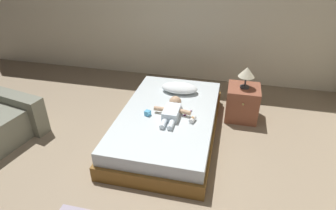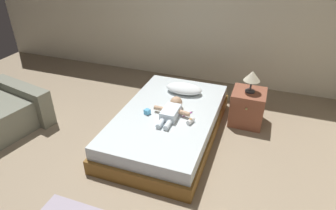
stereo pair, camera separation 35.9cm
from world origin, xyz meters
TOP-DOWN VIEW (x-y plane):
  - ground_plane at (0.00, 0.00)m, footprint 8.00×8.00m
  - wall_behind_bed at (0.00, 3.00)m, footprint 8.00×0.12m
  - bed at (0.24, 1.14)m, footprint 1.21×2.03m
  - pillow at (0.28, 1.70)m, footprint 0.51×0.28m
  - baby at (0.31, 1.10)m, footprint 0.47×0.61m
  - toothbrush at (0.50, 1.17)m, footprint 0.09×0.15m
  - nightstand at (1.17, 1.79)m, footprint 0.44×0.47m
  - lamp at (1.17, 1.79)m, footprint 0.22×0.22m
  - toy_block at (0.02, 1.00)m, footprint 0.08×0.08m
  - baby_bottle at (0.58, 0.99)m, footprint 0.08×0.12m

SIDE VIEW (x-z plane):
  - ground_plane at x=0.00m, z-range 0.00..0.00m
  - bed at x=0.24m, z-range 0.00..0.35m
  - nightstand at x=1.17m, z-range 0.00..0.48m
  - toothbrush at x=0.50m, z-range 0.35..0.37m
  - toy_block at x=0.02m, z-range 0.35..0.41m
  - baby_bottle at x=0.58m, z-range 0.34..0.42m
  - baby at x=0.31m, z-range 0.33..0.49m
  - pillow at x=0.28m, z-range 0.35..0.48m
  - lamp at x=1.17m, z-range 0.55..0.85m
  - wall_behind_bed at x=0.00m, z-range 0.00..2.68m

